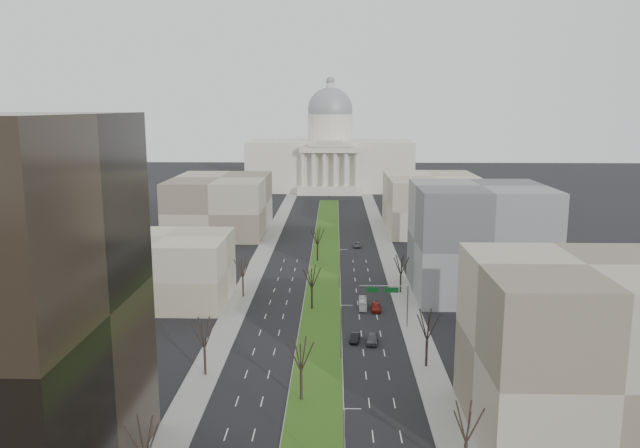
% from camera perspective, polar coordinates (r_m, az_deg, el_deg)
% --- Properties ---
extents(ground, '(600.00, 600.00, 0.00)m').
position_cam_1_polar(ground, '(166.44, 0.46, -3.45)').
color(ground, black).
rests_on(ground, ground).
extents(median, '(8.00, 222.03, 0.20)m').
position_cam_1_polar(median, '(165.43, 0.45, -3.50)').
color(median, '#999993').
rests_on(median, ground).
extents(sidewalk_left, '(5.00, 330.00, 0.15)m').
position_cam_1_polar(sidewalk_left, '(143.70, -6.74, -5.79)').
color(sidewalk_left, gray).
rests_on(sidewalk_left, ground).
extents(sidewalk_right, '(5.00, 330.00, 0.15)m').
position_cam_1_polar(sidewalk_right, '(143.06, 7.35, -5.88)').
color(sidewalk_right, gray).
rests_on(sidewalk_right, ground).
extents(capitol, '(80.00, 46.00, 55.00)m').
position_cam_1_polar(capitol, '(311.92, 0.92, 6.21)').
color(capitol, beige).
rests_on(capitol, ground).
extents(building_beige_left, '(26.00, 22.00, 14.00)m').
position_cam_1_polar(building_beige_left, '(135.54, -13.92, -4.00)').
color(building_beige_left, tan).
rests_on(building_beige_left, ground).
extents(building_tan_right, '(26.00, 24.00, 22.00)m').
position_cam_1_polar(building_tan_right, '(84.77, 22.71, -10.65)').
color(building_tan_right, '#7A705E').
rests_on(building_tan_right, ground).
extents(building_grey_right, '(28.00, 26.00, 24.00)m').
position_cam_1_polar(building_grey_right, '(139.98, 14.33, -1.46)').
color(building_grey_right, '#5B5D5F').
rests_on(building_grey_right, ground).
extents(building_far_left, '(30.00, 40.00, 18.00)m').
position_cam_1_polar(building_far_left, '(207.29, -9.08, 1.77)').
color(building_far_left, '#7A705E').
rests_on(building_far_left, ground).
extents(building_far_right, '(30.00, 40.00, 18.00)m').
position_cam_1_polar(building_far_right, '(211.28, 10.20, 1.90)').
color(building_far_right, tan).
rests_on(building_far_right, ground).
extents(tree_left_near, '(5.10, 5.10, 9.18)m').
position_cam_1_polar(tree_left_near, '(71.25, -15.75, -18.28)').
color(tree_left_near, black).
rests_on(tree_left_near, ground).
extents(tree_left_mid, '(5.40, 5.40, 9.72)m').
position_cam_1_polar(tree_left_mid, '(97.53, -10.57, -9.68)').
color(tree_left_mid, black).
rests_on(tree_left_mid, ground).
extents(tree_left_far, '(5.28, 5.28, 9.50)m').
position_cam_1_polar(tree_left_far, '(135.18, -7.09, -3.88)').
color(tree_left_far, black).
rests_on(tree_left_far, ground).
extents(tree_right_near, '(5.16, 5.16, 9.29)m').
position_cam_1_polar(tree_right_near, '(73.36, 13.30, -17.19)').
color(tree_right_near, black).
rests_on(tree_right_near, ground).
extents(tree_right_mid, '(5.52, 5.52, 9.94)m').
position_cam_1_polar(tree_right_mid, '(100.27, 9.80, -8.99)').
color(tree_right_mid, black).
rests_on(tree_right_mid, ground).
extents(tree_right_far, '(5.04, 5.04, 9.07)m').
position_cam_1_polar(tree_right_far, '(138.44, 7.42, -3.67)').
color(tree_right_far, black).
rests_on(tree_right_far, ground).
extents(tree_median_a, '(5.40, 5.40, 9.72)m').
position_cam_1_polar(tree_median_a, '(88.18, -1.75, -11.75)').
color(tree_median_a, black).
rests_on(tree_median_a, ground).
extents(tree_median_b, '(5.40, 5.40, 9.72)m').
position_cam_1_polar(tree_median_b, '(126.04, -0.76, -4.79)').
color(tree_median_b, black).
rests_on(tree_median_b, ground).
extents(tree_median_c, '(5.40, 5.40, 9.72)m').
position_cam_1_polar(tree_median_c, '(164.91, -0.24, -1.08)').
color(tree_median_c, black).
rests_on(tree_median_c, ground).
extents(streetlamp_median_a, '(1.90, 0.20, 9.16)m').
position_cam_1_polar(streetlamp_median_a, '(71.08, 2.26, -19.59)').
color(streetlamp_median_a, gray).
rests_on(streetlamp_median_a, ground).
extents(streetlamp_median_b, '(1.90, 0.20, 9.16)m').
position_cam_1_polar(streetlamp_median_b, '(102.83, 1.97, -9.71)').
color(streetlamp_median_b, gray).
rests_on(streetlamp_median_b, ground).
extents(streetlamp_median_c, '(1.90, 0.20, 9.16)m').
position_cam_1_polar(streetlamp_median_c, '(141.01, 1.82, -4.04)').
color(streetlamp_median_c, gray).
rests_on(streetlamp_median_c, ground).
extents(mast_arm_signs, '(9.12, 0.24, 8.09)m').
position_cam_1_polar(mast_arm_signs, '(117.14, 6.70, -6.53)').
color(mast_arm_signs, gray).
rests_on(mast_arm_signs, ground).
extents(car_grey_near, '(2.45, 5.06, 1.67)m').
position_cam_1_polar(car_grey_near, '(110.83, 4.78, -10.40)').
color(car_grey_near, '#4B4C52').
rests_on(car_grey_near, ground).
extents(car_black, '(2.15, 4.42, 1.40)m').
position_cam_1_polar(car_black, '(111.54, 3.22, -10.32)').
color(car_black, black).
rests_on(car_black, ground).
extents(car_red, '(2.07, 4.94, 1.43)m').
position_cam_1_polar(car_red, '(127.63, 5.13, -7.59)').
color(car_red, maroon).
rests_on(car_red, ground).
extents(car_grey_far, '(2.20, 4.76, 1.32)m').
position_cam_1_polar(car_grey_far, '(183.54, 3.39, -1.91)').
color(car_grey_far, '#55565D').
rests_on(car_grey_far, ground).
extents(box_van, '(1.75, 6.65, 1.84)m').
position_cam_1_polar(box_van, '(128.98, 3.93, -7.28)').
color(box_van, white).
rests_on(box_van, ground).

